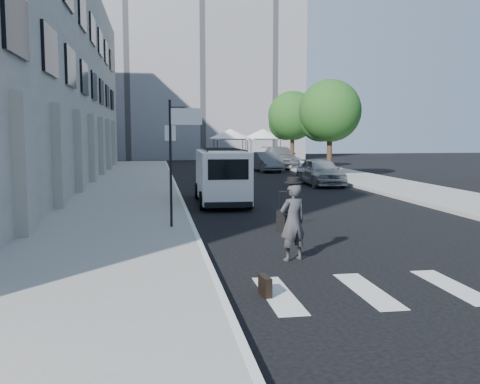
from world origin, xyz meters
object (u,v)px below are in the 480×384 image
object	(u,v)px
parked_car_a	(321,172)
parked_car_b	(267,162)
businessman	(293,222)
cargo_van	(221,176)
briefcase	(265,286)
parked_car_c	(279,157)
suitcase	(282,220)

from	to	relation	value
parked_car_a	parked_car_b	size ratio (longest dim) A/B	1.00
parked_car_a	parked_car_b	bearing A→B (deg)	92.74
businessman	cargo_van	xyz separation A→B (m)	(-0.34, 9.75, 0.23)
parked_car_a	parked_car_b	world-z (taller)	parked_car_a
parked_car_b	briefcase	bearing A→B (deg)	-105.97
briefcase	parked_car_b	xyz separation A→B (m)	(6.23, 29.36, 0.54)
briefcase	cargo_van	world-z (taller)	cargo_van
businessman	parked_car_a	size ratio (longest dim) A/B	0.39
parked_car_b	parked_car_c	size ratio (longest dim) A/B	0.73
briefcase	suitcase	distance (m)	6.25
businessman	parked_car_b	bearing A→B (deg)	-119.40
businessman	parked_car_a	world-z (taller)	businessman
parked_car_b	cargo_van	bearing A→B (deg)	-111.60
businessman	parked_car_c	bearing A→B (deg)	-121.41
suitcase	parked_car_a	size ratio (longest dim) A/B	0.26
businessman	suitcase	world-z (taller)	businessman
briefcase	cargo_van	distance (m)	12.22
businessman	parked_car_c	world-z (taller)	parked_car_c
cargo_van	parked_car_a	distance (m)	8.84
cargo_van	parked_car_c	xyz separation A→B (m)	(7.26, 20.79, -0.22)
parked_car_b	parked_car_c	world-z (taller)	parked_car_c
cargo_van	parked_car_a	world-z (taller)	cargo_van
cargo_van	businessman	bearing A→B (deg)	-86.42
suitcase	cargo_van	xyz separation A→B (m)	(-0.97, 6.16, 0.78)
suitcase	parked_car_c	world-z (taller)	parked_car_c
suitcase	briefcase	bearing A→B (deg)	-81.94
cargo_van	briefcase	bearing A→B (deg)	-92.02
briefcase	cargo_van	size ratio (longest dim) A/B	0.08
parked_car_b	parked_car_c	distance (m)	4.01
parked_car_a	parked_car_b	distance (m)	10.83
briefcase	parked_car_c	world-z (taller)	parked_car_c
parked_car_a	businessman	bearing A→B (deg)	-110.24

